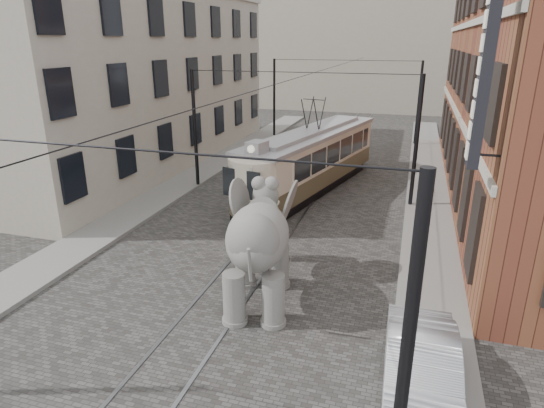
% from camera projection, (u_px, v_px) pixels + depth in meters
% --- Properties ---
extents(ground, '(120.00, 120.00, 0.00)m').
position_uv_depth(ground, '(264.00, 245.00, 17.62)').
color(ground, '#474541').
extents(tram_rails, '(1.54, 80.00, 0.02)m').
position_uv_depth(tram_rails, '(264.00, 244.00, 17.62)').
color(tram_rails, slate).
rests_on(tram_rails, ground).
extents(sidewalk_right, '(2.00, 60.00, 0.15)m').
position_uv_depth(sidewalk_right, '(430.00, 264.00, 15.95)').
color(sidewalk_right, slate).
rests_on(sidewalk_right, ground).
extents(sidewalk_left, '(2.00, 60.00, 0.15)m').
position_uv_depth(sidewalk_left, '(116.00, 224.00, 19.39)').
color(sidewalk_left, slate).
rests_on(sidewalk_left, ground).
extents(stucco_building, '(7.00, 24.00, 10.00)m').
position_uv_depth(stucco_building, '(141.00, 81.00, 28.00)').
color(stucco_building, '#9F9483').
rests_on(stucco_building, ground).
extents(distant_block, '(28.00, 10.00, 14.00)m').
position_uv_depth(distant_block, '(375.00, 43.00, 51.35)').
color(distant_block, '#9F9483').
rests_on(distant_block, ground).
extents(catenary, '(11.00, 30.20, 6.00)m').
position_uv_depth(catenary, '(293.00, 141.00, 21.18)').
color(catenary, black).
rests_on(catenary, ground).
extents(tram, '(5.07, 11.96, 4.65)m').
position_uv_depth(tram, '(312.00, 146.00, 23.31)').
color(tram, beige).
rests_on(tram, ground).
extents(elephant, '(4.04, 5.91, 3.31)m').
position_uv_depth(elephant, '(258.00, 252.00, 13.20)').
color(elephant, '#605D59').
rests_on(elephant, ground).
extents(parked_car, '(1.66, 4.36, 1.42)m').
position_uv_depth(parked_car, '(421.00, 373.00, 9.78)').
color(parked_car, '#A4A4A8').
rests_on(parked_car, ground).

